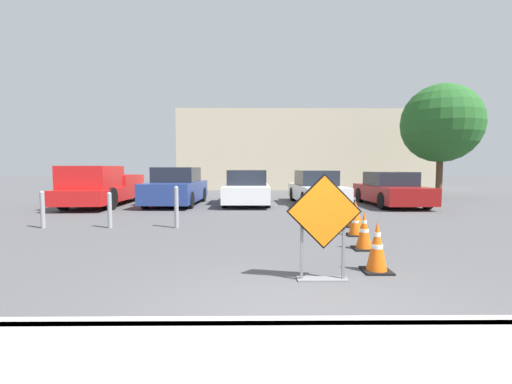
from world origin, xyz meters
The scene contains 18 objects.
ground_plane centered at (0.00, 10.00, 0.00)m, with size 96.00×96.00×0.00m, color #4C4C4F.
curb_lip centered at (0.00, 0.00, 0.07)m, with size 29.83×0.20×0.14m.
road_closed_sign centered at (0.47, 1.53, 0.82)m, with size 1.03×0.20×1.48m.
traffic_cone_nearest centered at (1.36, 1.94, 0.38)m, with size 0.41×0.41×0.77m.
traffic_cone_second centered at (1.63, 3.35, 0.35)m, with size 0.40×0.40×0.72m.
traffic_cone_third centered at (1.86, 4.69, 0.31)m, with size 0.39×0.39×0.64m.
traffic_cone_fourth centered at (2.22, 5.90, 0.34)m, with size 0.53×0.53×0.70m.
traffic_cone_fifth centered at (2.39, 7.29, 0.33)m, with size 0.41×0.41×0.67m.
pickup_truck centered at (-6.68, 10.89, 0.74)m, with size 2.10×5.60×1.63m.
parked_car_nearest centered at (-3.72, 11.36, 0.72)m, with size 2.04×4.44×1.58m.
parked_car_second centered at (-0.75, 11.63, 0.67)m, with size 1.90×4.62×1.46m.
parked_car_third centered at (2.22, 11.59, 0.66)m, with size 1.92×4.70×1.44m.
parked_car_fourth centered at (5.20, 10.98, 0.64)m, with size 1.92×4.31×1.39m.
bollard_nearest centered at (-2.48, 5.72, 0.57)m, with size 0.12×0.12×1.09m.
bollard_second centered at (-4.20, 5.72, 0.49)m, with size 0.12×0.12×0.93m.
bollard_third centered at (-5.92, 5.72, 0.51)m, with size 0.12×0.12×0.97m.
building_facade_backdrop centered at (3.24, 23.12, 2.82)m, with size 18.07×5.00×5.64m.
street_tree_behind_lot centered at (9.15, 14.54, 3.82)m, with size 3.98×3.98×5.82m.
Camera 1 is at (-0.49, -3.08, 1.56)m, focal length 24.00 mm.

